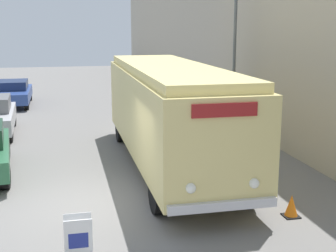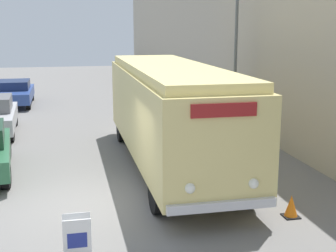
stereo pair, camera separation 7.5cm
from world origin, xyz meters
name	(u,v)px [view 2 (the right image)]	position (x,y,z in m)	size (l,w,h in m)	color
ground_plane	(87,205)	(0.00, 0.00, 0.00)	(80.00, 80.00, 0.00)	slate
building_wall_right	(229,34)	(7.11, 10.00, 3.90)	(0.30, 60.00, 7.80)	#B2A893
vintage_bus	(170,110)	(2.68, 2.68, 1.80)	(2.50, 10.04, 3.15)	black
sign_board	(77,240)	(-0.30, -2.84, 0.44)	(0.51, 0.34, 0.91)	gray
streetlamp	(237,13)	(6.16, 6.48, 4.76)	(0.36, 0.36, 7.51)	#595E60
parked_car_far	(14,92)	(-3.20, 15.66, 0.70)	(1.96, 4.59, 1.34)	black
traffic_cone	(291,206)	(4.55, -1.75, 0.26)	(0.36, 0.36, 0.52)	black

